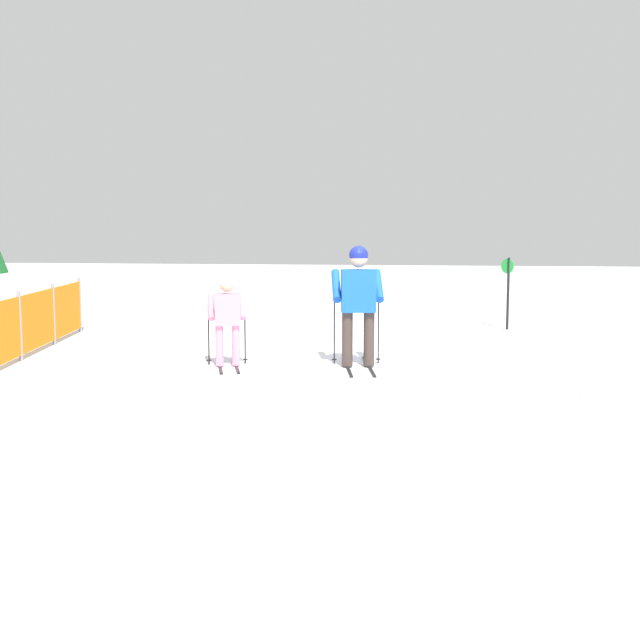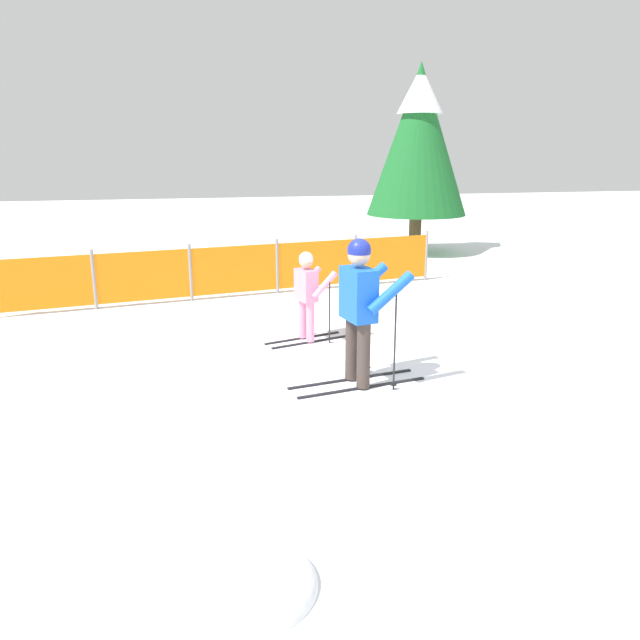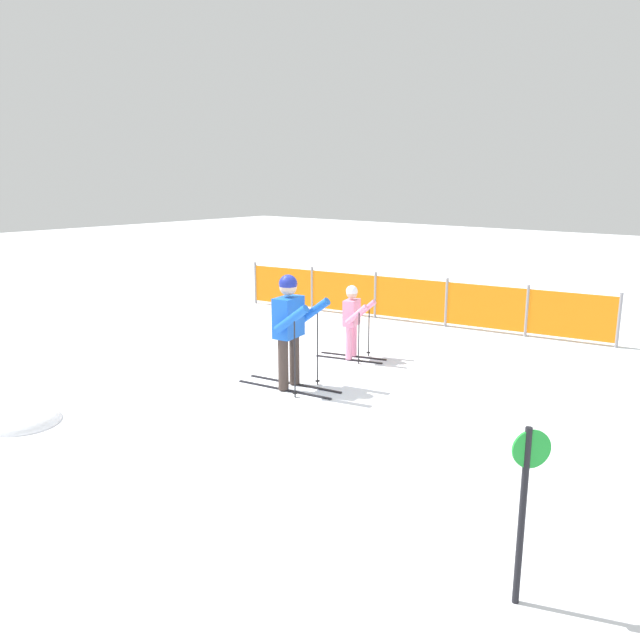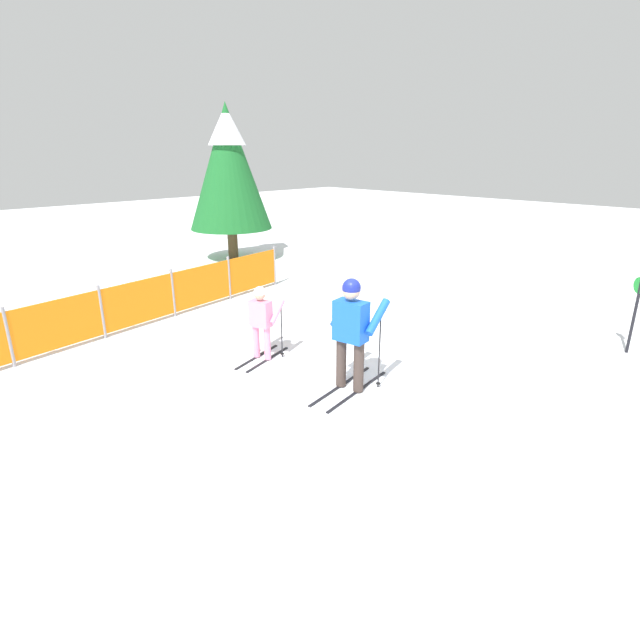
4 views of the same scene
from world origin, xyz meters
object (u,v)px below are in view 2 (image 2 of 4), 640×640
Objects in this scene: skier_adult at (361,299)px; safety_fence at (235,269)px; skier_child at (307,289)px; conifer_far at (419,138)px.

skier_adult is 4.87m from safety_fence.
conifer_far is at bearing 41.45° from skier_child.
skier_child is 0.16× the size of safety_fence.
skier_child is at bearing 87.28° from skier_adult.
conifer_far is (4.38, 7.01, 2.16)m from skier_child.
skier_adult reaches higher than skier_child.
conifer_far is at bearing 38.52° from safety_fence.
skier_adult reaches higher than safety_fence.
safety_fence is 1.71× the size of conifer_far.
conifer_far is (4.16, 8.80, 1.90)m from skier_adult.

